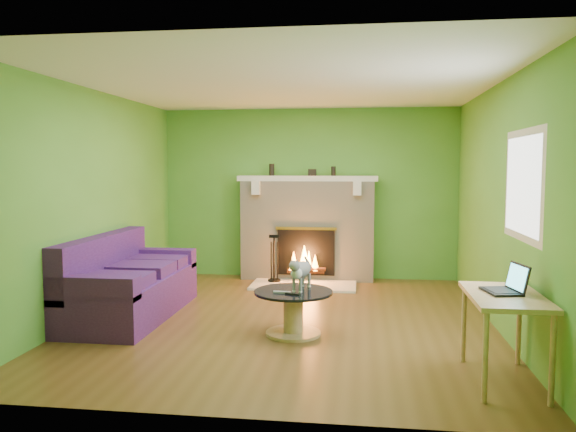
% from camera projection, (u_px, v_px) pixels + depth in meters
% --- Properties ---
extents(floor, '(5.00, 5.00, 0.00)m').
position_uv_depth(floor, '(287.00, 320.00, 6.29)').
color(floor, brown).
rests_on(floor, ground).
extents(ceiling, '(5.00, 5.00, 0.00)m').
position_uv_depth(ceiling, '(287.00, 85.00, 6.07)').
color(ceiling, white).
rests_on(ceiling, wall_back).
extents(wall_back, '(5.00, 0.00, 5.00)m').
position_uv_depth(wall_back, '(308.00, 194.00, 8.65)').
color(wall_back, '#4D902F').
rests_on(wall_back, floor).
extents(wall_front, '(5.00, 0.00, 5.00)m').
position_uv_depth(wall_front, '(237.00, 229.00, 3.71)').
color(wall_front, '#4D902F').
rests_on(wall_front, floor).
extents(wall_left, '(0.00, 5.00, 5.00)m').
position_uv_depth(wall_left, '(94.00, 203.00, 6.48)').
color(wall_left, '#4D902F').
rests_on(wall_left, floor).
extents(wall_right, '(0.00, 5.00, 5.00)m').
position_uv_depth(wall_right, '(499.00, 206.00, 5.89)').
color(wall_right, '#4D902F').
rests_on(wall_right, floor).
extents(window_frame, '(0.00, 1.20, 1.20)m').
position_uv_depth(window_frame, '(523.00, 185.00, 4.98)').
color(window_frame, silver).
rests_on(window_frame, wall_right).
extents(window_pane, '(0.00, 1.06, 1.06)m').
position_uv_depth(window_pane, '(522.00, 185.00, 4.98)').
color(window_pane, white).
rests_on(window_pane, wall_right).
extents(fireplace, '(2.10, 0.46, 1.58)m').
position_uv_depth(fireplace, '(307.00, 229.00, 8.51)').
color(fireplace, beige).
rests_on(fireplace, floor).
extents(hearth, '(1.50, 0.75, 0.03)m').
position_uv_depth(hearth, '(304.00, 285.00, 8.07)').
color(hearth, beige).
rests_on(hearth, floor).
extents(mantel, '(2.10, 0.28, 0.08)m').
position_uv_depth(mantel, '(307.00, 178.00, 8.43)').
color(mantel, silver).
rests_on(mantel, fireplace).
extents(sofa, '(0.93, 2.07, 0.93)m').
position_uv_depth(sofa, '(127.00, 285.00, 6.45)').
color(sofa, '#3E1757').
rests_on(sofa, floor).
extents(coffee_table, '(0.80, 0.80, 0.46)m').
position_uv_depth(coffee_table, '(293.00, 309.00, 5.72)').
color(coffee_table, tan).
rests_on(coffee_table, floor).
extents(desk, '(0.56, 0.96, 0.71)m').
position_uv_depth(desk, '(505.00, 305.00, 4.43)').
color(desk, tan).
rests_on(desk, floor).
extents(cat, '(0.33, 0.59, 0.35)m').
position_uv_depth(cat, '(302.00, 273.00, 5.73)').
color(cat, slate).
rests_on(cat, coffee_table).
extents(remote_silver, '(0.17, 0.05, 0.02)m').
position_uv_depth(remote_silver, '(282.00, 292.00, 5.60)').
color(remote_silver, gray).
rests_on(remote_silver, coffee_table).
extents(remote_black, '(0.16, 0.09, 0.02)m').
position_uv_depth(remote_black, '(293.00, 294.00, 5.52)').
color(remote_black, black).
rests_on(remote_black, coffee_table).
extents(laptop, '(0.34, 0.37, 0.24)m').
position_uv_depth(laptop, '(502.00, 278.00, 4.46)').
color(laptop, black).
rests_on(laptop, desk).
extents(fire_tools, '(0.19, 0.19, 0.70)m').
position_uv_depth(fire_tools, '(274.00, 258.00, 8.25)').
color(fire_tools, black).
rests_on(fire_tools, hearth).
extents(mantel_vase_left, '(0.08, 0.08, 0.18)m').
position_uv_depth(mantel_vase_left, '(272.00, 170.00, 8.52)').
color(mantel_vase_left, black).
rests_on(mantel_vase_left, mantel).
extents(mantel_vase_right, '(0.07, 0.07, 0.14)m').
position_uv_depth(mantel_vase_right, '(333.00, 171.00, 8.40)').
color(mantel_vase_right, black).
rests_on(mantel_vase_right, mantel).
extents(mantel_box, '(0.12, 0.08, 0.10)m').
position_uv_depth(mantel_box, '(312.00, 172.00, 8.44)').
color(mantel_box, black).
rests_on(mantel_box, mantel).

